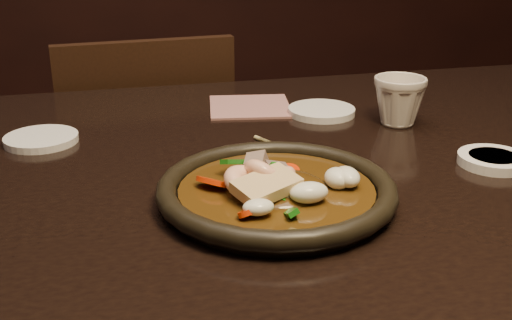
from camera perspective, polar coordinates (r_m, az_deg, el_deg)
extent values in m
cube|color=black|center=(0.93, 3.15, -0.97)|extent=(1.60, 0.90, 0.04)
cube|color=black|center=(1.65, -9.86, -3.27)|extent=(0.42, 0.42, 0.04)
cylinder|color=black|center=(1.91, -5.40, -6.53)|extent=(0.03, 0.03, 0.38)
cylinder|color=black|center=(1.64, -2.95, -11.54)|extent=(0.03, 0.03, 0.38)
cylinder|color=black|center=(1.88, -15.00, -7.71)|extent=(0.03, 0.03, 0.38)
cylinder|color=black|center=(1.61, -14.30, -13.07)|extent=(0.03, 0.03, 0.38)
cube|color=black|center=(1.41, -9.39, 2.15)|extent=(0.38, 0.05, 0.41)
cylinder|color=black|center=(0.78, 1.82, -3.40)|extent=(0.27, 0.27, 0.01)
torus|color=black|center=(0.78, 1.84, -2.56)|extent=(0.29, 0.29, 0.03)
cylinder|color=#3B230A|center=(0.78, 1.83, -2.84)|extent=(0.24, 0.24, 0.01)
ellipsoid|color=#3B230A|center=(0.78, 1.83, -2.84)|extent=(0.13, 0.13, 0.04)
torus|color=#FFC5A1|center=(0.79, 1.38, -1.91)|extent=(0.08, 0.08, 0.05)
torus|color=#FFC5A1|center=(0.76, -0.51, -2.27)|extent=(0.08, 0.09, 0.04)
torus|color=#FFC5A1|center=(0.78, 0.87, -1.69)|extent=(0.08, 0.08, 0.06)
cube|color=gray|center=(0.78, 1.42, -2.31)|extent=(0.04, 0.04, 0.03)
cube|color=gray|center=(0.75, 1.99, -2.87)|extent=(0.04, 0.04, 0.03)
cube|color=gray|center=(0.78, -0.87, -1.98)|extent=(0.03, 0.03, 0.03)
cube|color=gray|center=(0.83, 0.08, -0.34)|extent=(0.04, 0.04, 0.03)
cube|color=gray|center=(0.80, 1.75, -1.09)|extent=(0.03, 0.03, 0.03)
cylinder|color=red|center=(0.82, 2.69, -1.23)|extent=(0.06, 0.06, 0.04)
cylinder|color=red|center=(0.77, 4.45, -2.83)|extent=(0.06, 0.06, 0.03)
cylinder|color=red|center=(0.78, -3.89, -1.95)|extent=(0.06, 0.06, 0.03)
cylinder|color=red|center=(0.76, 1.44, -2.44)|extent=(0.05, 0.03, 0.04)
cylinder|color=red|center=(0.76, -0.31, -2.64)|extent=(0.04, 0.05, 0.03)
cylinder|color=red|center=(0.71, -0.13, -4.40)|extent=(0.06, 0.06, 0.03)
cube|color=#196613|center=(0.76, -0.58, -2.36)|extent=(0.04, 0.04, 0.02)
cube|color=#196613|center=(0.75, 1.81, -3.01)|extent=(0.04, 0.04, 0.02)
cube|color=#196613|center=(0.77, 2.32, -1.45)|extent=(0.03, 0.04, 0.03)
cube|color=#196613|center=(0.75, 2.89, -2.80)|extent=(0.03, 0.04, 0.02)
cube|color=#196613|center=(0.71, 3.04, -4.71)|extent=(0.02, 0.04, 0.03)
cube|color=#196613|center=(0.82, -2.01, -0.17)|extent=(0.04, 0.04, 0.02)
ellipsoid|color=#EDEACD|center=(0.70, 0.20, -4.21)|extent=(0.04, 0.03, 0.02)
ellipsoid|color=#EDEACD|center=(0.74, 4.71, -2.90)|extent=(0.05, 0.03, 0.02)
ellipsoid|color=#EDEACD|center=(0.77, 2.41, -2.13)|extent=(0.03, 0.03, 0.03)
ellipsoid|color=#EDEACD|center=(0.79, 7.25, -1.62)|extent=(0.03, 0.04, 0.03)
ellipsoid|color=#EDEACD|center=(0.79, 8.07, -1.49)|extent=(0.03, 0.04, 0.02)
ellipsoid|color=#EDEACD|center=(0.78, 0.87, -2.46)|extent=(0.04, 0.04, 0.02)
cube|color=#DEBD85|center=(0.74, 0.94, -2.28)|extent=(0.09, 0.07, 0.03)
cylinder|color=white|center=(0.96, 20.35, 0.01)|extent=(0.10, 0.10, 0.01)
cylinder|color=white|center=(1.04, -18.55, 1.78)|extent=(0.11, 0.11, 0.01)
cylinder|color=white|center=(1.13, 5.84, 4.35)|extent=(0.12, 0.12, 0.01)
imported|color=beige|center=(1.08, 12.60, 5.28)|extent=(0.10, 0.09, 0.09)
cylinder|color=tan|center=(0.91, 4.88, 0.04)|extent=(0.10, 0.20, 0.01)
cylinder|color=tan|center=(0.92, 4.37, 0.24)|extent=(0.10, 0.20, 0.01)
cube|color=#A56B65|center=(1.16, -0.55, 4.78)|extent=(0.16, 0.16, 0.00)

